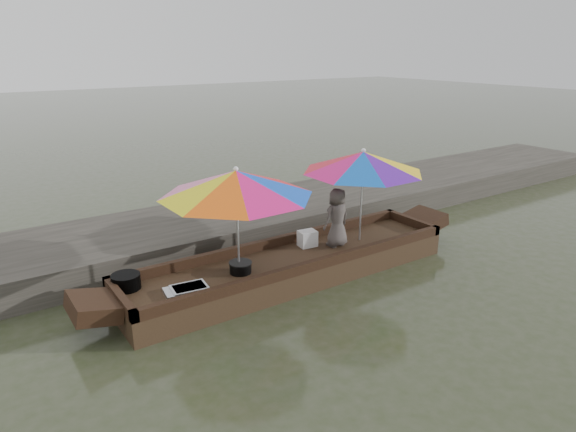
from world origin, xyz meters
TOP-DOWN VIEW (x-y plane):
  - water at (0.00, 0.00)m, footprint 80.00×80.00m
  - dock at (0.00, 2.20)m, footprint 22.00×2.20m
  - boat_hull at (0.00, 0.00)m, footprint 5.38×1.20m
  - cooking_pot at (-2.44, 0.38)m, footprint 0.39×0.39m
  - tray_crayfish at (-1.79, -0.21)m, footprint 0.50×0.38m
  - tray_scallop at (-1.87, -0.18)m, footprint 0.51×0.39m
  - charcoal_grill at (-0.92, -0.04)m, footprint 0.31×0.31m
  - supply_bag at (0.49, 0.26)m, footprint 0.30×0.25m
  - vendor at (0.89, 0.01)m, footprint 0.49×0.34m
  - umbrella_bow at (-0.92, 0.00)m, footprint 2.78×2.78m
  - umbrella_stern at (1.39, 0.00)m, footprint 2.57×2.57m

SIDE VIEW (x-z plane):
  - water at x=0.00m, z-range 0.00..0.00m
  - boat_hull at x=0.00m, z-range 0.00..0.35m
  - dock at x=0.00m, z-range 0.00..0.50m
  - tray_scallop at x=-1.87m, z-range 0.35..0.41m
  - tray_crayfish at x=-1.79m, z-range 0.35..0.44m
  - charcoal_grill at x=-0.92m, z-range 0.35..0.50m
  - cooking_pot at x=-2.44m, z-range 0.35..0.55m
  - supply_bag at x=0.49m, z-range 0.35..0.61m
  - vendor at x=0.89m, z-range 0.35..1.32m
  - umbrella_bow at x=-0.92m, z-range 0.35..1.90m
  - umbrella_stern at x=1.39m, z-range 0.35..1.90m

